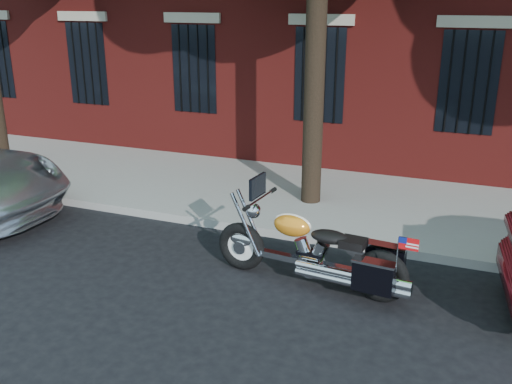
% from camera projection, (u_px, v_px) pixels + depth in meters
% --- Properties ---
extents(ground, '(120.00, 120.00, 0.00)m').
position_uv_depth(ground, '(222.00, 267.00, 8.43)').
color(ground, black).
rests_on(ground, ground).
extents(curb, '(40.00, 0.16, 0.15)m').
position_uv_depth(curb, '(256.00, 229.00, 9.62)').
color(curb, gray).
rests_on(curb, ground).
extents(sidewalk, '(40.00, 3.60, 0.15)m').
position_uv_depth(sidewalk, '(291.00, 195.00, 11.27)').
color(sidewalk, gray).
rests_on(sidewalk, ground).
extents(motorcycle, '(2.88, 0.98, 1.47)m').
position_uv_depth(motorcycle, '(318.00, 254.00, 7.70)').
color(motorcycle, black).
rests_on(motorcycle, ground).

